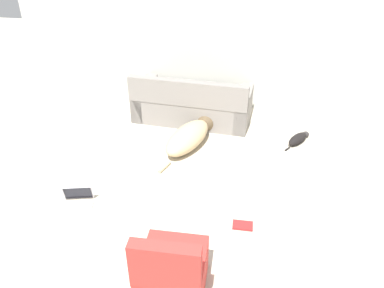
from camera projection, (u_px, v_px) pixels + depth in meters
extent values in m
cube|color=beige|center=(226.00, 39.00, 6.30)|extent=(7.37, 0.06, 2.41)
cube|color=gray|center=(193.00, 107.00, 6.34)|extent=(1.98, 1.00, 0.42)
cube|color=gray|center=(187.00, 93.00, 5.82)|extent=(1.92, 0.28, 0.40)
cube|color=gray|center=(244.00, 109.00, 6.12)|extent=(0.26, 0.88, 0.56)
cube|color=gray|center=(145.00, 98.00, 6.48)|extent=(0.26, 0.88, 0.56)
ellipsoid|color=tan|center=(188.00, 138.00, 5.56)|extent=(0.74, 1.12, 0.33)
sphere|color=brown|center=(206.00, 121.00, 6.02)|extent=(0.41, 0.41, 0.32)
cylinder|color=tan|center=(164.00, 167.00, 5.15)|extent=(0.13, 0.26, 0.05)
ellipsoid|color=black|center=(298.00, 139.00, 5.71)|extent=(0.38, 0.45, 0.14)
sphere|color=#2D2B2B|center=(306.00, 134.00, 5.87)|extent=(0.14, 0.14, 0.10)
cylinder|color=black|center=(287.00, 149.00, 5.57)|extent=(0.08, 0.10, 0.02)
cube|color=#B7B7BC|center=(78.00, 207.00, 4.47)|extent=(0.39, 0.29, 0.02)
cube|color=#B7B7BC|center=(78.00, 193.00, 4.53)|extent=(0.36, 0.15, 0.21)
cube|color=black|center=(78.00, 193.00, 4.52)|extent=(0.33, 0.13, 0.19)
cube|color=maroon|center=(243.00, 225.00, 4.20)|extent=(0.23, 0.15, 0.02)
cube|color=#B72D28|center=(173.00, 274.00, 3.39)|extent=(0.59, 0.66, 0.41)
cube|color=#B72D28|center=(165.00, 266.00, 2.94)|extent=(0.58, 0.14, 0.44)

